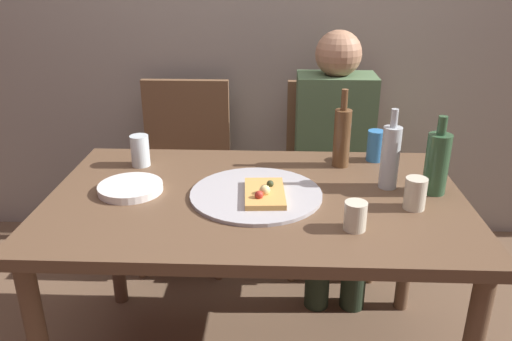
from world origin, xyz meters
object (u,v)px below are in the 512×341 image
object	(u,v)px
beer_bottle	(437,162)
tumbler_far	(355,216)
pizza_tray	(255,194)
tumbler_near	(415,193)
pizza_slice_last	(265,193)
water_bottle	(390,156)
chair_right	(330,163)
chair_left	(184,161)
dining_table	(256,216)
plate_stack	(131,188)
wine_bottle	(342,137)
guest_in_sweater	(335,149)
soda_can	(375,146)
wine_glass	(140,151)

from	to	relation	value
beer_bottle	tumbler_far	size ratio (longest dim) A/B	3.10
pizza_tray	tumbler_near	distance (m)	0.52
pizza_slice_last	water_bottle	xyz separation A→B (m)	(0.42, 0.12, 0.09)
water_bottle	tumbler_near	size ratio (longest dim) A/B	2.72
chair_right	tumbler_far	bearing A→B (deg)	87.80
pizza_tray	chair_left	bearing A→B (deg)	115.21
dining_table	tumbler_near	size ratio (longest dim) A/B	13.55
beer_bottle	chair_left	distance (m)	1.31
beer_bottle	tumbler_far	xyz separation A→B (m)	(-0.30, -0.27, -0.07)
dining_table	plate_stack	world-z (taller)	plate_stack
wine_bottle	beer_bottle	bearing A→B (deg)	-38.85
beer_bottle	guest_in_sweater	world-z (taller)	guest_in_sweater
soda_can	tumbler_far	bearing A→B (deg)	-105.43
pizza_tray	wine_bottle	size ratio (longest dim) A/B	1.49
guest_in_sweater	water_bottle	bearing A→B (deg)	100.96
soda_can	pizza_tray	bearing A→B (deg)	-142.96
wine_glass	guest_in_sweater	bearing A→B (deg)	28.41
tumbler_near	chair_left	xyz separation A→B (m)	(-0.90, 0.91, -0.26)
pizza_slice_last	guest_in_sweater	size ratio (longest dim) A/B	0.19
pizza_slice_last	water_bottle	distance (m)	0.45
dining_table	wine_glass	bearing A→B (deg)	151.24
beer_bottle	guest_in_sweater	xyz separation A→B (m)	(-0.26, 0.63, -0.19)
soda_can	tumbler_near	bearing A→B (deg)	-82.81
soda_can	plate_stack	world-z (taller)	soda_can
wine_bottle	guest_in_sweater	xyz separation A→B (m)	(0.03, 0.40, -0.20)
plate_stack	beer_bottle	bearing A→B (deg)	1.95
soda_can	guest_in_sweater	distance (m)	0.38
pizza_slice_last	guest_in_sweater	world-z (taller)	guest_in_sweater
pizza_tray	guest_in_sweater	size ratio (longest dim) A/B	0.38
plate_stack	chair_left	distance (m)	0.85
beer_bottle	plate_stack	bearing A→B (deg)	-178.05
pizza_tray	chair_right	xyz separation A→B (m)	(0.34, 0.83, -0.21)
wine_bottle	tumbler_near	size ratio (longest dim) A/B	2.89
beer_bottle	wine_glass	world-z (taller)	beer_bottle
tumbler_far	beer_bottle	bearing A→B (deg)	41.63
pizza_tray	tumbler_near	bearing A→B (deg)	-7.99
pizza_tray	water_bottle	bearing A→B (deg)	11.15
tumbler_far	guest_in_sweater	world-z (taller)	guest_in_sweater
tumbler_near	plate_stack	xyz separation A→B (m)	(-0.94, 0.09, -0.04)
pizza_tray	beer_bottle	bearing A→B (deg)	4.94
wine_bottle	chair_right	size ratio (longest dim) A/B	0.33
beer_bottle	chair_right	bearing A→B (deg)	108.49
beer_bottle	water_bottle	size ratio (longest dim) A/B	0.96
plate_stack	pizza_tray	bearing A→B (deg)	-2.32
tumbler_far	soda_can	world-z (taller)	soda_can
pizza_slice_last	tumbler_near	distance (m)	0.48
water_bottle	tumbler_near	bearing A→B (deg)	-72.14
guest_in_sweater	pizza_tray	bearing A→B (deg)	63.36
dining_table	chair_right	bearing A→B (deg)	67.78
pizza_tray	wine_bottle	world-z (taller)	wine_bottle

